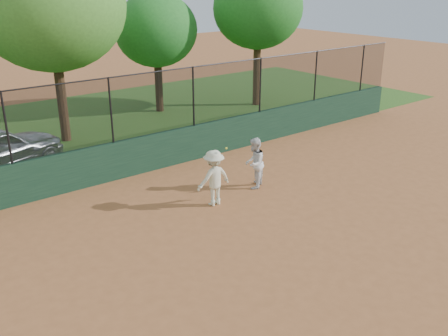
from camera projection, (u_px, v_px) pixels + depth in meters
ground at (256, 251)px, 11.53m from camera, size 80.00×80.00×0.00m
back_wall at (130, 158)px, 15.71m from camera, size 26.00×0.20×1.20m
grass_strip at (60, 132)px, 20.33m from camera, size 36.00×12.00×0.01m
player_second at (254, 163)px, 14.75m from camera, size 0.95×0.91×1.54m
player_main at (214, 178)px, 13.62m from camera, size 1.04×0.62×1.71m
fence_assembly at (125, 107)px, 15.11m from camera, size 26.00×0.06×2.00m
tree_2 at (51, 6)px, 17.56m from camera, size 5.40×4.90×7.32m
tree_3 at (156, 30)px, 22.26m from camera, size 3.80×3.45×5.35m
tree_4 at (258, 8)px, 23.15m from camera, size 4.36×3.96×6.46m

